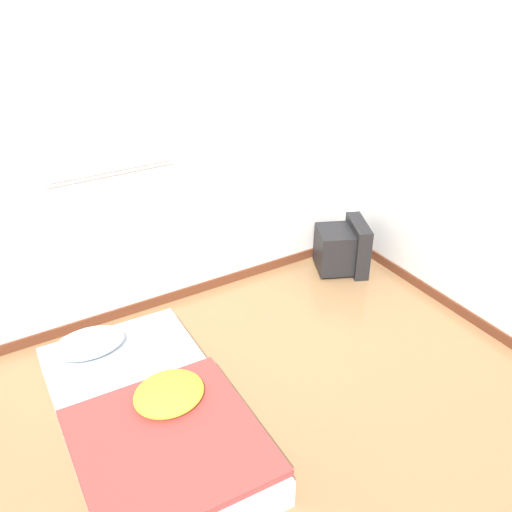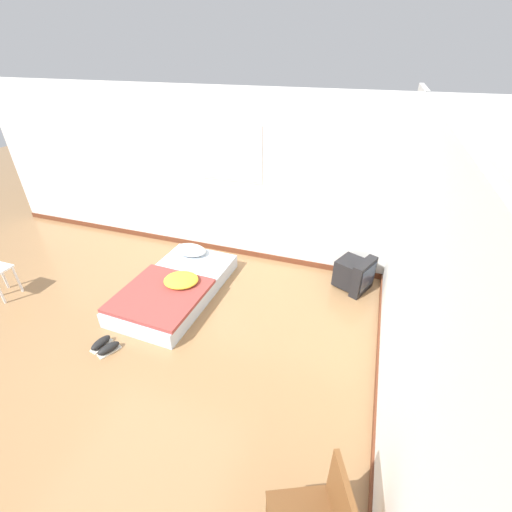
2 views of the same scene
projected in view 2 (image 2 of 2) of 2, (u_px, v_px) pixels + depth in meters
ground_plane at (109, 362)px, 3.87m from camera, size 20.00×20.00×0.00m
wall_back at (206, 177)px, 5.38m from camera, size 8.16×0.08×2.60m
wall_right at (411, 341)px, 2.39m from camera, size 0.08×7.77×2.60m
mattress_bed at (176, 286)px, 4.86m from camera, size 1.14×1.95×0.36m
crt_tv at (355, 274)px, 4.94m from camera, size 0.59×0.58×0.50m
sneaker_pair at (105, 346)px, 4.00m from camera, size 0.33×0.32×0.10m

